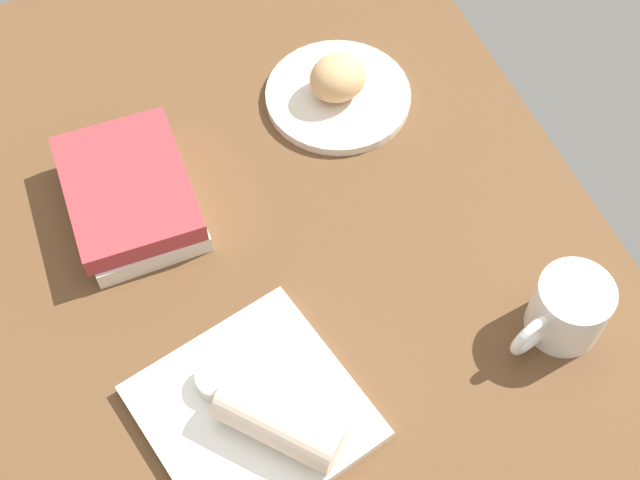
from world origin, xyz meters
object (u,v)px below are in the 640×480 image
object	(u,v)px
scone_pastry	(338,78)
sauce_cup	(218,379)
book_stack	(130,194)
round_plate	(338,96)
coffee_mug	(567,309)
square_plate	(253,412)
breakfast_wrap	(280,422)

from	to	relation	value
scone_pastry	sauce_cup	bearing A→B (deg)	140.41
scone_pastry	book_stack	world-z (taller)	scone_pastry
round_plate	coffee_mug	bearing A→B (deg)	-165.99
square_plate	coffee_mug	distance (cm)	39.03
sauce_cup	book_stack	xyz separation A→B (cm)	(29.09, 2.47, 0.14)
breakfast_wrap	square_plate	bearing A→B (deg)	79.03
square_plate	round_plate	bearing A→B (deg)	-33.99
scone_pastry	book_stack	xyz separation A→B (cm)	(-7.39, 32.65, -1.61)
sauce_cup	coffee_mug	bearing A→B (deg)	-100.70
round_plate	sauce_cup	xyz separation A→B (cm)	(-36.50, 30.26, 2.13)
breakfast_wrap	coffee_mug	distance (cm)	36.64
square_plate	sauce_cup	bearing A→B (deg)	29.83
book_stack	round_plate	bearing A→B (deg)	-77.25
coffee_mug	sauce_cup	bearing A→B (deg)	79.30
scone_pastry	square_plate	world-z (taller)	scone_pastry
scone_pastry	sauce_cup	world-z (taller)	scone_pastry
breakfast_wrap	coffee_mug	xyz separation A→B (cm)	(0.35, -36.64, 0.04)
breakfast_wrap	book_stack	size ratio (longest dim) A/B	0.68
breakfast_wrap	book_stack	world-z (taller)	breakfast_wrap
coffee_mug	square_plate	bearing A→B (deg)	85.17
scone_pastry	breakfast_wrap	world-z (taller)	scone_pastry
scone_pastry	breakfast_wrap	distance (cm)	51.41
round_plate	coffee_mug	xyz separation A→B (cm)	(-44.31, -11.06, 3.78)
scone_pastry	sauce_cup	distance (cm)	47.38
scone_pastry	sauce_cup	size ratio (longest dim) A/B	1.65
round_plate	square_plate	bearing A→B (deg)	146.01
book_stack	coffee_mug	xyz separation A→B (cm)	(-36.90, -43.79, 1.51)
square_plate	book_stack	xyz separation A→B (cm)	(33.62, 5.07, 2.17)
sauce_cup	breakfast_wrap	distance (cm)	9.54
square_plate	coffee_mug	xyz separation A→B (cm)	(-3.27, -38.72, 3.68)
breakfast_wrap	coffee_mug	world-z (taller)	coffee_mug
square_plate	coffee_mug	world-z (taller)	coffee_mug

